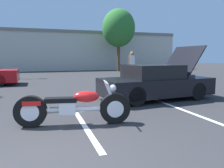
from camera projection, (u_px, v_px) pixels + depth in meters
The scene contains 7 objects.
parking_stripe_middle at pixel (78, 115), 5.77m from camera, with size 0.12×4.96×0.01m, color white.
parking_stripe_back at pixel (175, 107), 6.70m from camera, with size 0.12×4.96×0.01m, color white.
far_building at pixel (39, 49), 24.47m from camera, with size 32.00×4.20×4.40m.
tree_background at pixel (119, 28), 22.65m from camera, with size 3.41×3.41×6.46m.
motorcycle at pixel (74, 107), 4.90m from camera, with size 2.56×0.79×0.99m.
show_car_hood_open at pixel (156, 83), 7.93m from camera, with size 4.17×2.10×1.94m.
spectator_near_motorcycle at pixel (132, 63), 13.79m from camera, with size 0.52×0.24×1.86m.
Camera 1 is at (0.10, -2.96, 1.54)m, focal length 35.00 mm.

